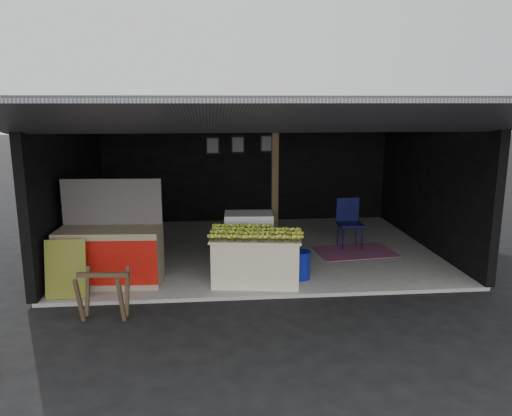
{
  "coord_description": "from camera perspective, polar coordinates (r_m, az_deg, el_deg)",
  "views": [
    {
      "loc": [
        -0.89,
        -7.06,
        2.94
      ],
      "look_at": [
        -0.08,
        1.49,
        1.1
      ],
      "focal_mm": 35.0,
      "sensor_mm": 36.0,
      "label": 1
    }
  ],
  "objects": [
    {
      "name": "green_signboard",
      "position": [
        7.96,
        -20.93,
        -6.55
      ],
      "size": [
        0.59,
        0.2,
        0.88
      ],
      "primitive_type": "cube",
      "rotation": [
        -0.18,
        0.0,
        0.0
      ],
      "color": "black",
      "rests_on": "concrete_slab"
    },
    {
      "name": "plastic_chair",
      "position": [
        10.17,
        10.57,
        -1.18
      ],
      "size": [
        0.47,
        0.47,
        0.98
      ],
      "rotation": [
        0.0,
        0.0,
        0.02
      ],
      "color": "#090B35",
      "rests_on": "concrete_slab"
    },
    {
      "name": "sawhorse",
      "position": [
        7.17,
        -17.03,
        -8.97
      ],
      "size": [
        0.71,
        0.65,
        0.67
      ],
      "rotation": [
        0.0,
        0.0,
        -0.09
      ],
      "color": "#4B3825",
      "rests_on": "ground"
    },
    {
      "name": "banana_table",
      "position": [
        8.09,
        -0.01,
        -5.82
      ],
      "size": [
        1.53,
        1.07,
        0.78
      ],
      "rotation": [
        0.0,
        0.0,
        -0.14
      ],
      "color": "silver",
      "rests_on": "concrete_slab"
    },
    {
      "name": "banana_pile",
      "position": [
        7.96,
        -0.01,
        -2.63
      ],
      "size": [
        1.4,
        0.96,
        0.15
      ],
      "primitive_type": null,
      "rotation": [
        0.0,
        0.0,
        -0.14
      ],
      "color": "#F2F233",
      "rests_on": "banana_table"
    },
    {
      "name": "shophouse",
      "position": [
        9.95,
        -0.22,
        7.25
      ],
      "size": [
        7.4,
        7.29,
        3.02
      ],
      "color": "black",
      "rests_on": "ground"
    },
    {
      "name": "magenta_rug",
      "position": [
        9.97,
        11.17,
        -4.9
      ],
      "size": [
        1.61,
        1.17,
        0.01
      ],
      "primitive_type": "cube",
      "rotation": [
        0.0,
        0.0,
        0.12
      ],
      "color": "maroon",
      "rests_on": "concrete_slab"
    },
    {
      "name": "picture_frames",
      "position": [
        12.02,
        -1.92,
        7.27
      ],
      "size": [
        1.62,
        0.04,
        0.46
      ],
      "color": "black",
      "rests_on": "shophouse"
    },
    {
      "name": "neighbor_stall",
      "position": [
        8.34,
        -16.31,
        -5.0
      ],
      "size": [
        1.65,
        0.82,
        1.66
      ],
      "rotation": [
        0.0,
        0.0,
        -0.06
      ],
      "color": "#998466",
      "rests_on": "concrete_slab"
    },
    {
      "name": "ground",
      "position": [
        7.7,
        1.69,
        -10.36
      ],
      "size": [
        80.0,
        80.0,
        0.0
      ],
      "primitive_type": "plane",
      "color": "black",
      "rests_on": "ground"
    },
    {
      "name": "water_barrel",
      "position": [
        8.32,
        5.13,
        -6.6
      ],
      "size": [
        0.3,
        0.3,
        0.44
      ],
      "primitive_type": "cylinder",
      "color": "navy",
      "rests_on": "concrete_slab"
    },
    {
      "name": "concrete_slab",
      "position": [
        10.03,
        -0.06,
        -4.77
      ],
      "size": [
        7.0,
        5.0,
        0.06
      ],
      "primitive_type": "cube",
      "color": "gray",
      "rests_on": "ground"
    },
    {
      "name": "white_crate",
      "position": [
        8.94,
        -0.85,
        -3.54
      ],
      "size": [
        0.88,
        0.62,
        0.94
      ],
      "rotation": [
        0.0,
        0.0,
        -0.05
      ],
      "color": "white",
      "rests_on": "concrete_slab"
    }
  ]
}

